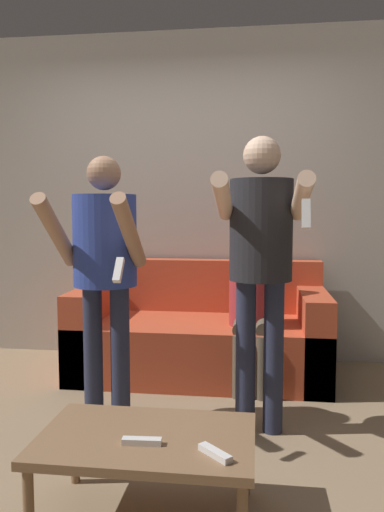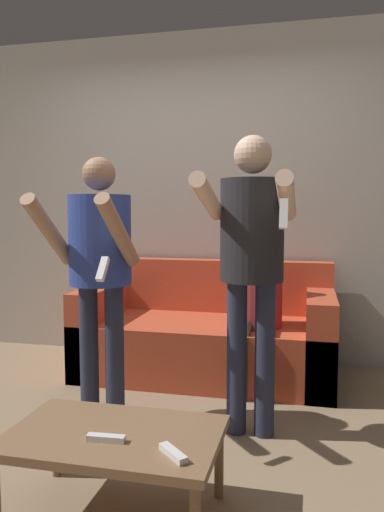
{
  "view_description": "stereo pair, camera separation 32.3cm",
  "coord_description": "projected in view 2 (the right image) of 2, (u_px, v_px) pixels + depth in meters",
  "views": [
    {
      "loc": [
        0.6,
        -2.47,
        1.23
      ],
      "look_at": [
        0.18,
        0.72,
        0.94
      ],
      "focal_mm": 35.0,
      "sensor_mm": 36.0,
      "label": 1
    },
    {
      "loc": [
        0.92,
        -2.42,
        1.23
      ],
      "look_at": [
        0.18,
        0.72,
        0.94
      ],
      "focal_mm": 35.0,
      "sensor_mm": 36.0,
      "label": 2
    }
  ],
  "objects": [
    {
      "name": "remote_far",
      "position": [
        106.0,
        438.0,
        1.91
      ],
      "size": [
        0.15,
        0.05,
        0.02
      ],
      "color": "white",
      "rests_on": "coffee_table"
    },
    {
      "name": "person_standing_left",
      "position": [
        99.0,
        257.0,
        2.87
      ],
      "size": [
        0.48,
        0.66,
        1.54
      ],
      "color": "#282D47",
      "rests_on": "ground_plane"
    },
    {
      "name": "coffee_table",
      "position": [
        114.0,
        441.0,
        1.99
      ],
      "size": [
        0.85,
        0.54,
        0.35
      ],
      "color": "#846042",
      "rests_on": "ground_plane"
    },
    {
      "name": "person_standing_right",
      "position": [
        251.0,
        249.0,
        2.66
      ],
      "size": [
        0.46,
        0.71,
        1.63
      ],
      "color": "#282D47",
      "rests_on": "ground_plane"
    },
    {
      "name": "ground_plane",
      "position": [
        129.0,
        443.0,
        2.66
      ],
      "size": [
        14.0,
        14.0,
        0.0
      ],
      "primitive_type": "plane",
      "color": "#937A5B"
    },
    {
      "name": "person_seated",
      "position": [
        257.0,
        299.0,
        3.46
      ],
      "size": [
        0.34,
        0.55,
        1.13
      ],
      "color": "brown",
      "rests_on": "ground_plane"
    },
    {
      "name": "remote_near",
      "position": [
        173.0,
        453.0,
        1.79
      ],
      "size": [
        0.13,
        0.13,
        0.02
      ],
      "color": "white",
      "rests_on": "coffee_table"
    },
    {
      "name": "wall_back",
      "position": [
        198.0,
        197.0,
        4.18
      ],
      "size": [
        6.4,
        0.06,
        2.7
      ],
      "color": "#B7B2A8",
      "rests_on": "ground_plane"
    },
    {
      "name": "couch",
      "position": [
        207.0,
        336.0,
        3.78
      ],
      "size": [
        1.86,
        0.89,
        0.84
      ],
      "color": "#C64C2D",
      "rests_on": "ground_plane"
    }
  ]
}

